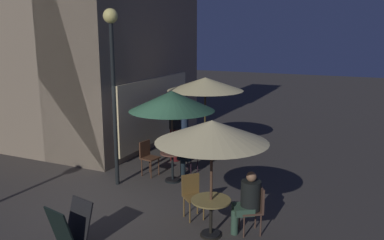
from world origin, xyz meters
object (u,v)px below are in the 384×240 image
menu_sandwich_board (70,227)px  cafe_table_1 (172,162)px  cafe_chair_0 (192,192)px  cafe_chair_3 (148,155)px  patio_umbrella_1 (172,101)px  patron_seated_0 (248,199)px  cafe_table_2 (205,136)px  patron_seated_1 (188,148)px  patio_umbrella_0 (212,132)px  cafe_chair_4 (181,133)px  street_lamp_near_corner (112,61)px  cafe_table_0 (211,209)px  patio_umbrella_2 (205,84)px  patron_seated_2 (185,129)px  cafe_chair_1 (255,205)px  cafe_chair_2 (191,154)px  cafe_chair_5 (225,140)px  patron_standing_3 (175,130)px

menu_sandwich_board → cafe_table_1: menu_sandwich_board is taller
cafe_chair_0 → cafe_chair_3: 2.75m
patio_umbrella_1 → patron_seated_0: (-1.81, -2.54, -1.39)m
cafe_table_2 → patron_seated_1: bearing=-170.3°
patio_umbrella_0 → cafe_chair_3: 3.90m
cafe_chair_4 → patron_seated_1: (-2.01, -1.19, 0.18)m
cafe_chair_3 → patron_seated_1: 1.10m
street_lamp_near_corner → cafe_table_0: (-1.44, -3.11, -2.54)m
patio_umbrella_1 → patron_seated_0: patio_umbrella_1 is taller
patio_umbrella_0 → patio_umbrella_1: size_ratio=0.95×
patio_umbrella_2 → cafe_chair_4: patio_umbrella_2 is taller
cafe_table_2 → patron_seated_2: 0.73m
street_lamp_near_corner → cafe_chair_1: street_lamp_near_corner is taller
cafe_chair_0 → cafe_chair_2: (2.46, 1.16, -0.03)m
menu_sandwich_board → patio_umbrella_2: 6.57m
cafe_chair_5 → cafe_table_2: bearing=0.0°
menu_sandwich_board → cafe_table_2: menu_sandwich_board is taller
patron_seated_0 → patron_seated_2: bearing=-85.7°
cafe_chair_5 → patron_seated_2: patron_seated_2 is taller
menu_sandwich_board → patio_umbrella_2: bearing=13.6°
patio_umbrella_1 → cafe_chair_2: patio_umbrella_1 is taller
street_lamp_near_corner → patron_seated_1: 3.06m
cafe_table_0 → patron_standing_3: 4.61m
patron_seated_1 → patio_umbrella_1: bearing=-0.0°
cafe_table_2 → patron_seated_2: bearing=85.4°
cafe_chair_1 → patron_seated_0: patron_seated_0 is taller
street_lamp_near_corner → patio_umbrella_1: 1.71m
menu_sandwich_board → cafe_chair_4: bearing=21.2°
cafe_chair_3 → patron_seated_2: size_ratio=0.75×
cafe_chair_0 → patron_standing_3: size_ratio=0.49×
menu_sandwich_board → patron_seated_1: bearing=9.7°
cafe_table_2 → patio_umbrella_0: size_ratio=0.35×
cafe_chair_3 → patio_umbrella_0: bearing=-30.6°
cafe_table_2 → cafe_chair_1: (-4.39, -2.87, -0.00)m
cafe_table_1 → patron_seated_2: 2.87m
cafe_table_0 → patron_seated_1: patron_seated_1 is taller
cafe_table_1 → cafe_table_2: size_ratio=0.98×
street_lamp_near_corner → cafe_chair_5: 4.42m
cafe_chair_3 → patio_umbrella_2: bearing=86.2°
patio_umbrella_0 → patron_seated_0: bearing=-56.8°
cafe_table_2 → patron_seated_1: (-1.95, -0.33, 0.16)m
cafe_table_1 → cafe_chair_3: bearing=80.3°
patio_umbrella_0 → cafe_chair_5: bearing=17.0°
menu_sandwich_board → cafe_chair_4: 6.47m
patron_seated_0 → patron_seated_1: patron_seated_1 is taller
street_lamp_near_corner → cafe_chair_3: street_lamp_near_corner is taller
cafe_chair_0 → cafe_chair_4: 4.95m
cafe_chair_0 → cafe_table_1: bearing=170.3°
cafe_chair_1 → cafe_chair_5: 4.70m
patio_umbrella_0 → cafe_chair_0: size_ratio=2.48×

